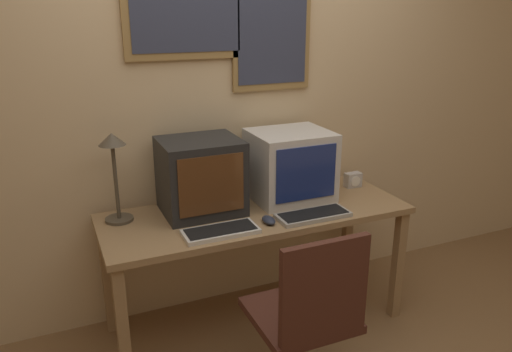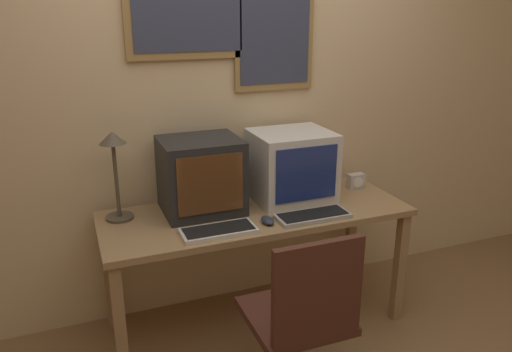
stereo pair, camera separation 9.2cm
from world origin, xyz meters
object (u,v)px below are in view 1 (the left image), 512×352
Objects in this scene: keyboard_main at (221,231)px; keyboard_side at (313,215)px; desk_clock at (353,180)px; monitor_right at (290,165)px; mouse_near_keyboard at (269,220)px; monitor_left at (201,176)px; desk_lamp at (114,160)px; office_chair at (306,333)px.

keyboard_side is at bearing -0.49° from keyboard_main.
keyboard_main is 3.65× the size of desk_clock.
monitor_right is 0.44m from mouse_near_keyboard.
monitor_left is 0.47m from desk_lamp.
office_chair is (0.67, -0.88, -0.66)m from desk_lamp.
desk_clock is (1.00, -0.00, -0.16)m from monitor_left.
monitor_right is at bearing -0.70° from monitor_left.
office_chair reaches higher than keyboard_side.
mouse_near_keyboard is at bearing 3.92° from keyboard_main.
office_chair is at bearing -52.78° from desk_lamp.
keyboard_main is at bearing 113.68° from office_chair.
mouse_near_keyboard is 0.12× the size of office_chair.
desk_lamp is at bearing 173.83° from monitor_left.
keyboard_main is (-0.00, -0.32, -0.19)m from monitor_left.
desk_clock is at bearing 22.49° from mouse_near_keyboard.
monitor_left is 0.38m from keyboard_main.
monitor_left is at bearing 104.72° from office_chair.
monitor_right is 0.48m from desk_clock.
keyboard_main is at bearing -176.08° from mouse_near_keyboard.
keyboard_main and keyboard_side have the same top height.
monitor_left is 0.89× the size of desk_lamp.
monitor_right is 1.11× the size of keyboard_side.
desk_clock is at bearing -0.04° from monitor_left.
monitor_left reaches higher than keyboard_side.
desk_lamp is at bearing 127.22° from office_chair.
desk_clock is 1.20m from office_chair.
office_chair is (-0.31, -0.50, -0.33)m from keyboard_side.
desk_lamp reaches higher than office_chair.
mouse_near_keyboard is at bearing 174.76° from keyboard_side.
keyboard_side is 0.84× the size of desk_lamp.
office_chair is (-0.78, -0.83, -0.37)m from desk_clock.
desk_clock is at bearing 46.51° from office_chair.
office_chair is at bearing -95.98° from mouse_near_keyboard.
keyboard_main is 3.55× the size of mouse_near_keyboard.
keyboard_side is 1.10m from desk_lamp.
mouse_near_keyboard is 0.86m from desk_lamp.
monitor_right is at bearing -179.25° from desk_clock.
keyboard_main is at bearing -90.80° from monitor_left.
desk_clock is 1.48m from desk_lamp.
desk_lamp is (-1.45, 0.05, 0.29)m from desk_clock.
monitor_left reaches higher than office_chair.
monitor_right is (0.55, -0.01, -0.00)m from monitor_left.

